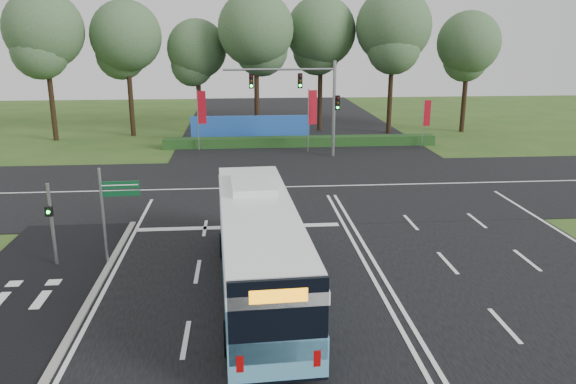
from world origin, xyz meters
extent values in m
plane|color=#2B501A|center=(0.00, 0.00, 0.00)|extent=(120.00, 120.00, 0.00)
cube|color=black|center=(0.00, 0.00, 0.02)|extent=(20.00, 120.00, 0.04)
cube|color=black|center=(0.00, 12.00, 0.03)|extent=(120.00, 14.00, 0.05)
cube|color=black|center=(-12.50, -3.00, 0.03)|extent=(5.00, 18.00, 0.06)
cube|color=gray|center=(-10.10, -3.00, 0.06)|extent=(0.25, 18.00, 0.12)
cube|color=#5299BF|center=(-4.29, -1.96, 1.08)|extent=(3.10, 12.24, 1.11)
cube|color=black|center=(-4.29, -1.96, 0.58)|extent=(3.07, 12.17, 0.30)
cube|color=black|center=(-4.29, -1.96, 2.09)|extent=(2.99, 12.05, 0.96)
cube|color=white|center=(-4.29, -1.96, 2.70)|extent=(3.10, 12.24, 0.35)
cube|color=white|center=(-4.29, -1.96, 3.05)|extent=(3.03, 11.75, 0.35)
cube|color=white|center=(-4.41, 0.56, 3.36)|extent=(1.76, 3.11, 0.25)
cube|color=black|center=(-4.01, -7.96, 2.14)|extent=(2.45, 0.24, 2.22)
cube|color=orange|center=(-4.00, -8.00, 2.85)|extent=(1.42, 0.13, 0.35)
cylinder|color=black|center=(-5.64, 1.41, 0.53)|extent=(0.33, 1.06, 1.05)
cylinder|color=black|center=(-3.27, 1.53, 0.53)|extent=(0.33, 1.06, 1.05)
cylinder|color=black|center=(-5.29, -5.86, 0.53)|extent=(0.33, 1.06, 1.05)
cylinder|color=black|center=(-2.93, -5.74, 0.53)|extent=(0.33, 1.06, 1.05)
cylinder|color=gray|center=(-12.22, 1.19, 1.68)|extent=(0.13, 0.13, 3.36)
cube|color=black|center=(-12.22, 1.01, 2.30)|extent=(0.27, 0.18, 0.38)
sphere|color=#19F233|center=(-12.22, 0.91, 2.30)|extent=(0.13, 0.13, 0.13)
cylinder|color=gray|center=(-10.25, 1.20, 1.96)|extent=(0.12, 0.12, 3.92)
cube|color=#0B4020|center=(-9.52, 1.23, 3.23)|extent=(1.47, 0.12, 0.29)
cube|color=#0B4020|center=(-9.52, 1.23, 2.89)|extent=(1.47, 0.12, 0.22)
cube|color=white|center=(-9.52, 1.20, 3.23)|extent=(1.37, 0.06, 0.04)
cylinder|color=gray|center=(-8.12, 23.60, 2.37)|extent=(0.07, 0.07, 4.74)
cube|color=#A50E1C|center=(-7.78, 23.57, 3.37)|extent=(0.63, 0.09, 2.53)
cylinder|color=gray|center=(0.32, 22.25, 2.43)|extent=(0.08, 0.08, 4.85)
cube|color=#A50E1C|center=(0.67, 22.32, 3.45)|extent=(0.64, 0.16, 2.59)
cylinder|color=gray|center=(9.77, 23.55, 1.92)|extent=(0.06, 0.06, 3.84)
cube|color=#A50E1C|center=(10.05, 23.51, 2.73)|extent=(0.51, 0.11, 2.05)
cylinder|color=gray|center=(2.00, 20.50, 3.50)|extent=(0.24, 0.24, 7.00)
cylinder|color=gray|center=(-2.00, 20.50, 6.40)|extent=(8.00, 0.16, 0.16)
cube|color=black|center=(-0.50, 20.50, 5.60)|extent=(0.32, 0.28, 1.05)
cube|color=black|center=(-4.00, 20.50, 5.60)|extent=(0.32, 0.28, 1.05)
cube|color=black|center=(2.25, 20.50, 4.00)|extent=(0.32, 0.28, 1.05)
cube|color=#163B15|center=(0.00, 24.50, 0.40)|extent=(22.00, 1.20, 0.80)
cube|color=#2051AE|center=(-4.00, 27.00, 1.10)|extent=(10.00, 0.30, 2.20)
cylinder|color=black|center=(-20.71, 29.09, 4.36)|extent=(0.44, 0.44, 8.72)
sphere|color=#38502F|center=(-20.71, 29.09, 9.18)|extent=(6.42, 6.42, 6.42)
cylinder|color=black|center=(-14.47, 30.78, 4.12)|extent=(0.44, 0.44, 8.23)
sphere|color=#38502F|center=(-14.47, 30.78, 8.67)|extent=(6.07, 6.07, 6.07)
cylinder|color=black|center=(-8.56, 31.79, 3.58)|extent=(0.44, 0.44, 7.16)
sphere|color=#38502F|center=(-8.56, 31.79, 7.53)|extent=(5.27, 5.27, 5.27)
cylinder|color=black|center=(-3.36, 29.45, 4.39)|extent=(0.44, 0.44, 8.78)
sphere|color=#38502F|center=(-3.36, 29.45, 9.24)|extent=(6.47, 6.47, 6.47)
cylinder|color=black|center=(2.61, 32.21, 4.30)|extent=(0.44, 0.44, 8.59)
sphere|color=#38502F|center=(2.61, 32.21, 9.05)|extent=(6.33, 6.33, 6.33)
cylinder|color=black|center=(8.70, 30.03, 4.50)|extent=(0.44, 0.44, 8.99)
sphere|color=#38502F|center=(8.70, 30.03, 9.46)|extent=(6.62, 6.62, 6.62)
cylinder|color=black|center=(15.79, 30.41, 3.83)|extent=(0.44, 0.44, 7.65)
sphere|color=#38502F|center=(15.79, 30.41, 8.06)|extent=(5.64, 5.64, 5.64)
camera|label=1|loc=(-4.80, -20.16, 8.88)|focal=35.00mm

